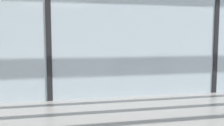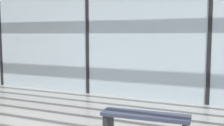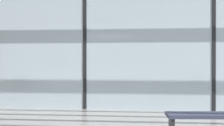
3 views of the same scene
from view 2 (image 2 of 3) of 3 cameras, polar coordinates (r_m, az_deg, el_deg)
glass_curtain_wall at (r=8.31m, az=-5.05°, el=4.92°), size 14.00×0.08×3.31m
window_mullion_0 at (r=10.44m, az=-22.27°, el=4.71°), size 0.10×0.12×3.31m
window_mullion_1 at (r=8.31m, az=-5.05°, el=4.92°), size 0.10×0.12×3.31m
window_mullion_2 at (r=7.32m, az=19.89°, el=4.44°), size 0.10×0.12×3.31m
parked_airplane at (r=12.85m, az=9.50°, el=6.91°), size 14.38×4.06×4.06m
waiting_bench at (r=4.74m, az=7.01°, el=-11.77°), size 1.52×0.50×0.47m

